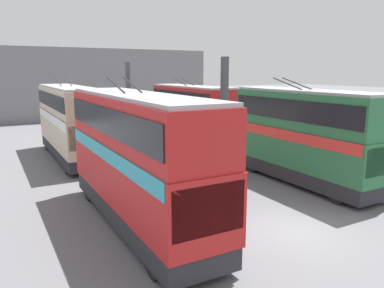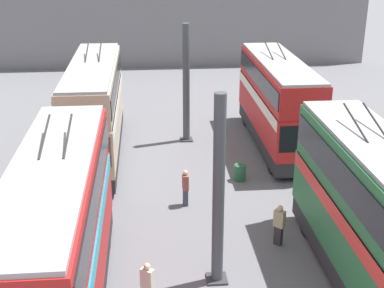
{
  "view_description": "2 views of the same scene",
  "coord_description": "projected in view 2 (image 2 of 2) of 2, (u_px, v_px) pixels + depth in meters",
  "views": [
    {
      "loc": [
        -10.07,
        10.08,
        6.16
      ],
      "look_at": [
        9.89,
        -0.94,
        1.67
      ],
      "focal_mm": 35.0,
      "sensor_mm": 36.0,
      "label": 1
    },
    {
      "loc": [
        -10.57,
        2.24,
        11.29
      ],
      "look_at": [
        9.97,
        0.43,
        3.18
      ],
      "focal_mm": 50.0,
      "sensor_mm": 36.0,
      "label": 2
    }
  ],
  "objects": [
    {
      "name": "support_column_near",
      "position": [
        218.0,
        196.0,
        17.53
      ],
      "size": [
        0.72,
        0.72,
        6.8
      ],
      "color": "#42474C",
      "rests_on": "ground_plane"
    },
    {
      "name": "bus_left_near",
      "position": [
        370.0,
        206.0,
        17.67
      ],
      "size": [
        9.4,
        2.54,
        5.77
      ],
      "color": "black",
      "rests_on": "ground_plane"
    },
    {
      "name": "person_by_left_row",
      "position": [
        279.0,
        224.0,
        20.55
      ],
      "size": [
        0.46,
        0.47,
        1.7
      ],
      "rotation": [
        0.0,
        0.0,
        5.52
      ],
      "color": "#2D2D33",
      "rests_on": "ground_plane"
    },
    {
      "name": "person_by_right_row",
      "position": [
        148.0,
        284.0,
        17.02
      ],
      "size": [
        0.44,
        0.48,
        1.69
      ],
      "rotation": [
        0.0,
        0.0,
        2.54
      ],
      "color": "#2D2D33",
      "rests_on": "ground_plane"
    },
    {
      "name": "bus_left_far",
      "position": [
        278.0,
        98.0,
        29.66
      ],
      "size": [
        10.32,
        2.54,
        5.54
      ],
      "color": "black",
      "rests_on": "ground_plane"
    },
    {
      "name": "oil_drum",
      "position": [
        240.0,
        173.0,
        26.17
      ],
      "size": [
        0.61,
        0.61,
        0.81
      ],
      "color": "#235638",
      "rests_on": "ground_plane"
    },
    {
      "name": "person_aisle_midway",
      "position": [
        185.0,
        187.0,
        23.56
      ],
      "size": [
        0.44,
        0.27,
        1.7
      ],
      "rotation": [
        0.0,
        0.0,
        4.79
      ],
      "color": "#384251",
      "rests_on": "ground_plane"
    },
    {
      "name": "support_column_far",
      "position": [
        186.0,
        86.0,
        30.21
      ],
      "size": [
        0.72,
        0.72,
        6.8
      ],
      "color": "#42474C",
      "rests_on": "ground_plane"
    },
    {
      "name": "bus_right_near",
      "position": [
        57.0,
        233.0,
        15.87
      ],
      "size": [
        10.89,
        2.54,
        5.91
      ],
      "color": "black",
      "rests_on": "ground_plane"
    },
    {
      "name": "bus_right_far",
      "position": [
        94.0,
        104.0,
        28.26
      ],
      "size": [
        11.08,
        2.54,
        5.71
      ],
      "color": "black",
      "rests_on": "ground_plane"
    },
    {
      "name": "depot_back_wall",
      "position": [
        170.0,
        17.0,
        47.36
      ],
      "size": [
        0.5,
        36.0,
        8.9
      ],
      "color": "slate",
      "rests_on": "ground_plane"
    }
  ]
}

